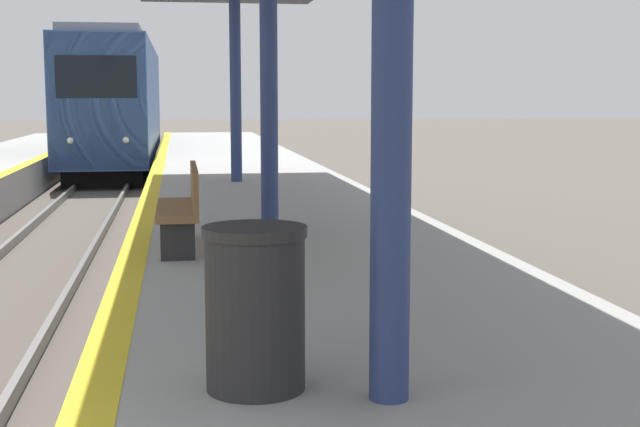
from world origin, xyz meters
name	(u,v)px	position (x,y,z in m)	size (l,w,h in m)	color
train	(117,104)	(0.00, 30.07, 2.33)	(2.67, 16.28, 4.58)	black
trash_bin	(255,308)	(2.57, 2.18, 1.37)	(0.60, 0.60, 0.95)	#262628
bench	(183,205)	(2.19, 7.05, 1.39)	(0.44, 1.73, 0.92)	brown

